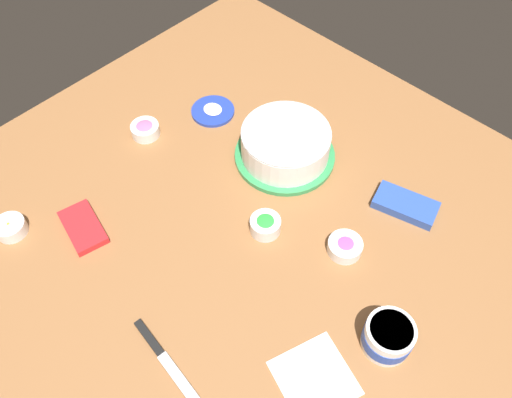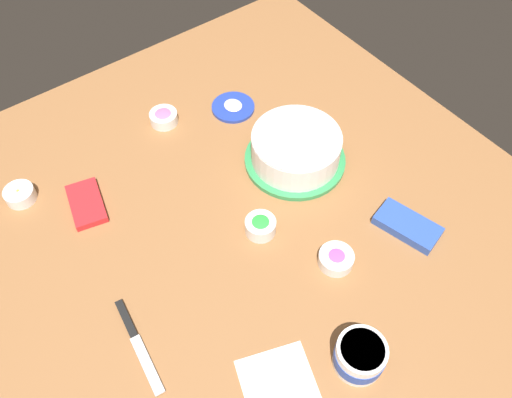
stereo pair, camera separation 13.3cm
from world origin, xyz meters
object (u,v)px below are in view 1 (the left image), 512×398
Objects in this scene: frosted_cake at (285,144)px; spreading_knife at (161,355)px; frosting_tub at (388,336)px; sprinkle_bowl_pink at (145,129)px; sprinkle_bowl_green at (265,225)px; sprinkle_bowl_yellow at (10,227)px; candy_box_upper at (83,227)px; frosting_tub_lid at (213,111)px; paper_napkin at (315,378)px; sprinkle_bowl_rainbow at (345,246)px; candy_box_lower at (405,205)px.

spreading_knife is (-0.18, 0.60, -0.05)m from frosted_cake.
sprinkle_bowl_pink is at bearing -2.74° from frosting_tub.
spreading_knife is at bearing 98.67° from sprinkle_bowl_green.
sprinkle_bowl_yellow is (-0.02, 0.44, -0.00)m from sprinkle_bowl_pink.
frosting_tub_lid is at bearing -68.99° from candy_box_upper.
sprinkle_bowl_yellow reaches higher than spreading_knife.
sprinkle_bowl_yellow is 0.54× the size of candy_box_upper.
candy_box_upper is 0.95× the size of paper_napkin.
sprinkle_bowl_rainbow is 0.53× the size of candy_box_lower.
paper_napkin is at bearing 165.65° from sprinkle_bowl_pink.
sprinkle_bowl_green is at bearing -123.13° from candy_box_upper.
sprinkle_bowl_pink is at bearing -0.57° from sprinkle_bowl_green.
frosting_tub_lid is 0.51m from candy_box_upper.
frosted_cake is 0.57m from candy_box_upper.
sprinkle_bowl_green reaches higher than candy_box_lower.
sprinkle_bowl_pink is at bearing -14.35° from paper_napkin.
sprinkle_bowl_green reaches higher than paper_napkin.
sprinkle_bowl_rainbow is 0.66m from sprinkle_bowl_pink.
sprinkle_bowl_green is 1.00× the size of sprinkle_bowl_yellow.
sprinkle_bowl_rainbow is at bearing -128.35° from candy_box_upper.
sprinkle_bowl_pink is (0.86, -0.04, -0.02)m from frosting_tub.
frosted_cake is 2.16× the size of frosting_tub_lid.
sprinkle_bowl_rainbow is at bearing -140.21° from sprinkle_bowl_yellow.
candy_box_upper is (0.39, -0.08, 0.00)m from spreading_knife.
sprinkle_bowl_green is (0.39, -0.04, -0.02)m from frosting_tub.
sprinkle_bowl_yellow is at bearing 5.58° from spreading_knife.
frosting_tub_lid is at bearing -16.63° from frosting_tub.
spreading_knife is at bearing -174.42° from sprinkle_bowl_yellow.
spreading_knife is (0.33, 0.35, -0.03)m from frosting_tub.
frosting_tub_lid is 0.59m from sprinkle_bowl_rainbow.
candy_box_lower is (-0.61, -0.10, 0.01)m from frosting_tub_lid.
spreading_knife is 0.66m from sprinkle_bowl_pink.
paper_napkin is (-0.33, 0.20, -0.02)m from sprinkle_bowl_green.
frosted_cake is 0.73m from sprinkle_bowl_yellow.
frosted_cake is at bearing -25.95° from frosting_tub.
frosted_cake is at bearing -1.46° from candy_box_lower.
frosted_cake is 0.57m from frosting_tub.
candy_box_lower is at bearing -118.30° from candy_box_upper.
frosted_cake reaches higher than paper_napkin.
frosting_tub_lid is at bearing -28.79° from paper_napkin.
paper_napkin is at bearing -163.00° from sprinkle_bowl_yellow.
paper_napkin is at bearing 87.51° from candy_box_lower.
sprinkle_bowl_yellow is 0.18m from candy_box_upper.
frosting_tub_lid is 0.44m from sprinkle_bowl_green.
spreading_knife is 1.50× the size of candy_box_lower.
sprinkle_bowl_pink is 0.51× the size of candy_box_lower.
candy_box_lower is 1.10× the size of candy_box_upper.
sprinkle_bowl_rainbow is 0.59× the size of candy_box_upper.
frosted_cake is 0.28m from frosting_tub_lid.
sprinkle_bowl_rainbow reaches higher than candy_box_upper.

